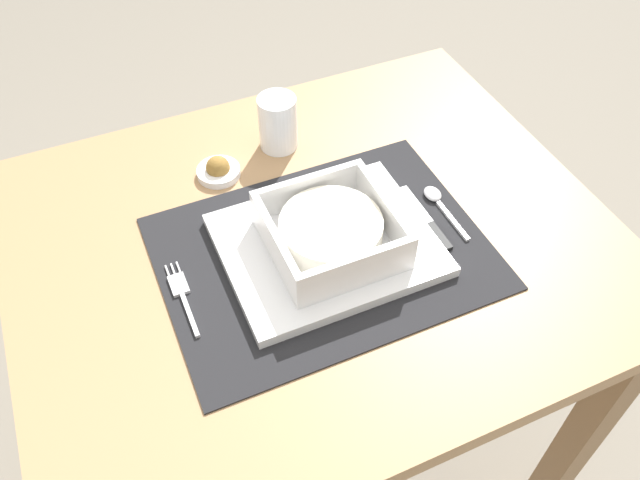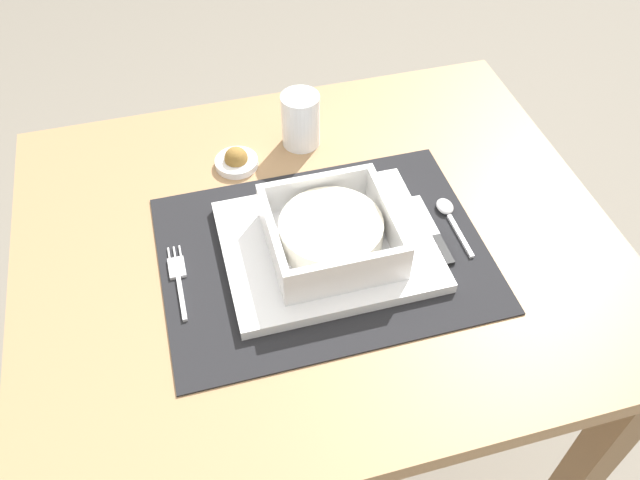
% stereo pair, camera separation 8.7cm
% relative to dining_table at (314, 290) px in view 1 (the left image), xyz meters
% --- Properties ---
extents(ground_plane, '(6.00, 6.00, 0.00)m').
position_rel_dining_table_xyz_m(ground_plane, '(0.00, 0.00, -0.63)').
color(ground_plane, gray).
extents(dining_table, '(0.84, 0.70, 0.75)m').
position_rel_dining_table_xyz_m(dining_table, '(0.00, 0.00, 0.00)').
color(dining_table, '#A37A51').
rests_on(dining_table, ground).
extents(placemat, '(0.44, 0.33, 0.00)m').
position_rel_dining_table_xyz_m(placemat, '(-0.00, -0.03, 0.13)').
color(placemat, black).
rests_on(placemat, dining_table).
extents(serving_plate, '(0.28, 0.23, 0.02)m').
position_rel_dining_table_xyz_m(serving_plate, '(0.01, -0.03, 0.14)').
color(serving_plate, white).
rests_on(serving_plate, placemat).
extents(porridge_bowl, '(0.17, 0.17, 0.06)m').
position_rel_dining_table_xyz_m(porridge_bowl, '(0.01, -0.04, 0.17)').
color(porridge_bowl, white).
rests_on(porridge_bowl, serving_plate).
extents(fork, '(0.02, 0.13, 0.00)m').
position_rel_dining_table_xyz_m(fork, '(-0.20, -0.03, 0.13)').
color(fork, silver).
rests_on(fork, placemat).
extents(spoon, '(0.02, 0.11, 0.01)m').
position_rel_dining_table_xyz_m(spoon, '(0.19, -0.01, 0.13)').
color(spoon, silver).
rests_on(spoon, placemat).
extents(butter_knife, '(0.01, 0.14, 0.01)m').
position_rel_dining_table_xyz_m(butter_knife, '(0.16, -0.04, 0.13)').
color(butter_knife, black).
rests_on(butter_knife, placemat).
extents(bread_knife, '(0.01, 0.14, 0.01)m').
position_rel_dining_table_xyz_m(bread_knife, '(0.14, -0.03, 0.13)').
color(bread_knife, '#59331E').
rests_on(bread_knife, placemat).
extents(drinking_glass, '(0.06, 0.06, 0.09)m').
position_rel_dining_table_xyz_m(drinking_glass, '(0.03, 0.21, 0.17)').
color(drinking_glass, white).
rests_on(drinking_glass, dining_table).
extents(condiment_saucer, '(0.07, 0.07, 0.04)m').
position_rel_dining_table_xyz_m(condiment_saucer, '(-0.08, 0.18, 0.14)').
color(condiment_saucer, white).
rests_on(condiment_saucer, dining_table).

